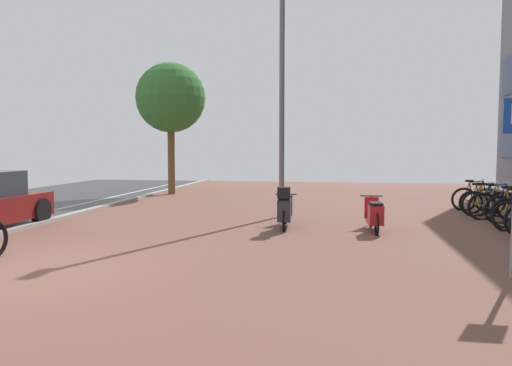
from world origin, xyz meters
The scene contains 9 objects.
ground centered at (1.43, 0.00, -0.02)m, with size 21.00×40.00×0.13m.
bicycle_rack_07 centered at (8.84, 6.83, 0.36)m, with size 1.47×0.48×1.03m.
bicycle_rack_08 centered at (8.81, 7.45, 0.35)m, with size 1.38×0.48×1.00m.
bicycle_rack_09 centered at (8.83, 8.07, 0.33)m, with size 1.30×0.48×0.94m.
bicycle_rack_10 centered at (8.81, 8.69, 0.35)m, with size 1.35×0.48×0.99m.
scooter_near centered at (5.59, 4.52, 0.37)m, with size 0.52×1.67×0.77m.
scooter_mid centered at (3.57, 4.61, 0.46)m, with size 0.52×1.68×1.02m.
lamp_post centered at (3.29, 6.55, 3.66)m, with size 0.20×0.52×6.67m.
street_tree centered at (-1.78, 12.26, 3.81)m, with size 2.76×2.76×5.22m.
Camera 1 is at (4.72, -6.57, 1.88)m, focal length 34.41 mm.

